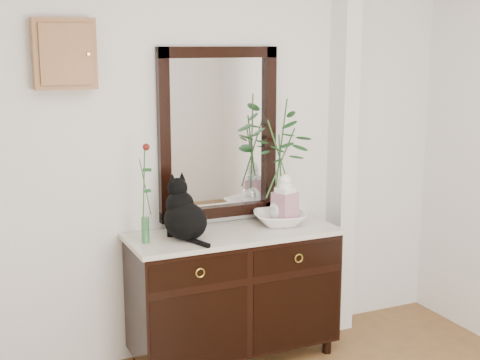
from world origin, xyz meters
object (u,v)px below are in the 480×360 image
sideboard (234,288)px  cat (185,209)px  lotus_bowl (280,218)px  ginger_jar (285,199)px

sideboard → cat: bearing=-176.0°
lotus_bowl → ginger_jar: size_ratio=0.97×
cat → lotus_bowl: bearing=-13.8°
sideboard → lotus_bowl: 0.54m
ginger_jar → lotus_bowl: bearing=127.4°
sideboard → cat: size_ratio=3.54×
lotus_bowl → sideboard: bearing=-174.9°
sideboard → lotus_bowl: size_ratio=3.94×
cat → lotus_bowl: 0.69m
sideboard → ginger_jar: (0.36, 0.00, 0.55)m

